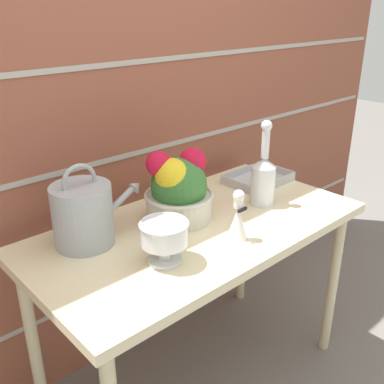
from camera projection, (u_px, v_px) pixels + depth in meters
name	position (u px, v px, depth m)	size (l,w,h in m)	color
ground_plane	(197.00, 377.00, 1.93)	(12.00, 12.00, 0.00)	slate
brick_wall	(126.00, 108.00, 1.79)	(3.60, 0.08, 2.20)	brown
patio_table	(198.00, 243.00, 1.67)	(1.25, 0.65, 0.74)	beige
watering_can	(84.00, 214.00, 1.48)	(0.34, 0.20, 0.28)	#9EA3A8
crystal_pedestal_bowl	(164.00, 236.00, 1.38)	(0.16, 0.16, 0.14)	silver
flower_planter	(178.00, 189.00, 1.64)	(0.26, 0.26, 0.27)	beige
glass_decanter	(263.00, 177.00, 1.77)	(0.10, 0.10, 0.34)	silver
figurine_vase	(238.00, 220.00, 1.52)	(0.07, 0.07, 0.18)	white
wire_tray	(258.00, 180.00, 2.03)	(0.28, 0.20, 0.04)	#B7B7BC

